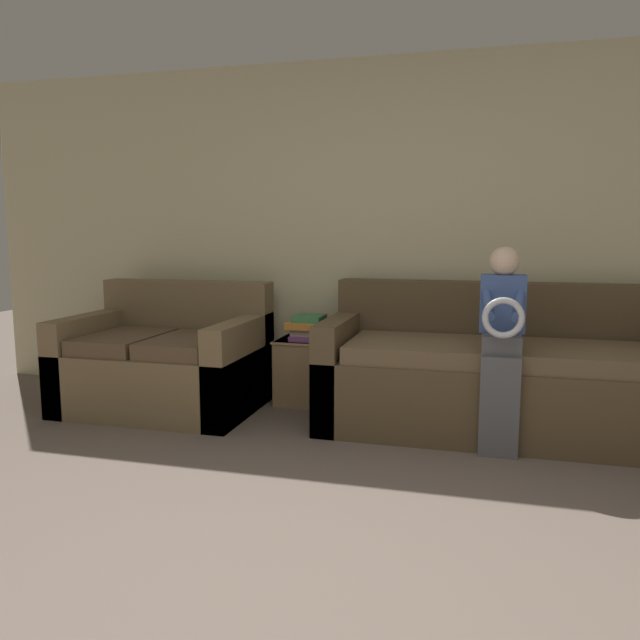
% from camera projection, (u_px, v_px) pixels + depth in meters
% --- Properties ---
extents(wall_back, '(7.11, 0.06, 2.55)m').
position_uv_depth(wall_back, '(409.00, 233.00, 4.64)').
color(wall_back, beige).
rests_on(wall_back, ground_plane).
extents(couch_main, '(2.25, 0.96, 0.94)m').
position_uv_depth(couch_main, '(496.00, 378.00, 4.08)').
color(couch_main, brown).
rests_on(couch_main, ground_plane).
extents(couch_side, '(1.35, 0.98, 0.91)m').
position_uv_depth(couch_side, '(167.00, 364.00, 4.59)').
color(couch_side, brown).
rests_on(couch_side, ground_plane).
extents(child_left_seated, '(0.26, 0.38, 1.20)m').
position_uv_depth(child_left_seated, '(502.00, 337.00, 3.64)').
color(child_left_seated, '#56565B').
rests_on(child_left_seated, ground_plane).
extents(side_shelf, '(0.45, 0.42, 0.49)m').
position_uv_depth(side_shelf, '(308.00, 370.00, 4.72)').
color(side_shelf, '#9E7A51').
rests_on(side_shelf, ground_plane).
extents(book_stack, '(0.25, 0.32, 0.18)m').
position_uv_depth(book_stack, '(307.00, 327.00, 4.66)').
color(book_stack, '#7A4284').
rests_on(book_stack, side_shelf).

